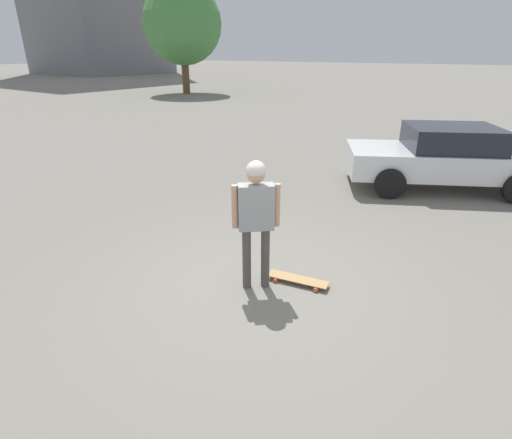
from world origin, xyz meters
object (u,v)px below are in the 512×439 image
Objects in this scene: skateboard at (298,279)px; traffic_cone at (386,180)px; person at (256,210)px; car_parked_near at (445,156)px.

skateboard is 4.49m from traffic_cone.
car_parked_near is (-1.03, -6.00, -0.38)m from person.
car_parked_near is 7.41× the size of traffic_cone.
car_parked_near is (-0.60, -5.61, 0.68)m from skateboard.
skateboard is at bearing 0.61° from person.
skateboard is 0.19× the size of car_parked_near.
person is 0.38× the size of car_parked_near.
person is 4.94m from traffic_cone.
traffic_cone is (-0.11, -4.87, -0.81)m from person.
person reaches higher than skateboard.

